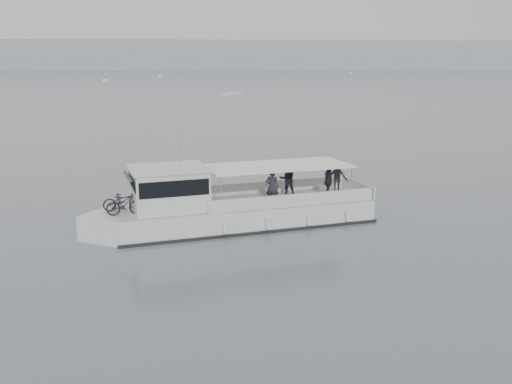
{
  "coord_description": "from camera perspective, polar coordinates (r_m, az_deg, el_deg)",
  "views": [
    {
      "loc": [
        1.48,
        -27.09,
        7.55
      ],
      "look_at": [
        3.24,
        -1.03,
        1.6
      ],
      "focal_mm": 40.0,
      "sensor_mm": 36.0,
      "label": 1
    }
  ],
  "objects": [
    {
      "name": "headland",
      "position": [
        587.13,
        -4.13,
        13.44
      ],
      "size": [
        1400.0,
        90.0,
        28.0
      ],
      "primitive_type": "cube",
      "color": "#939EA8",
      "rests_on": "ground"
    },
    {
      "name": "moored_fleet",
      "position": [
        230.79,
        -16.8,
        10.52
      ],
      "size": [
        356.71,
        349.57,
        9.44
      ],
      "color": "white",
      "rests_on": "ground"
    },
    {
      "name": "tour_boat",
      "position": [
        26.57,
        -3.53,
        -1.58
      ],
      "size": [
        13.74,
        6.48,
        5.78
      ],
      "rotation": [
        0.0,
        0.0,
        0.27
      ],
      "color": "white",
      "rests_on": "ground"
    },
    {
      "name": "ground",
      "position": [
        28.16,
        -6.75,
        -2.81
      ],
      "size": [
        1400.0,
        1400.0,
        0.0
      ],
      "primitive_type": "plane",
      "color": "slate",
      "rests_on": "ground"
    }
  ]
}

